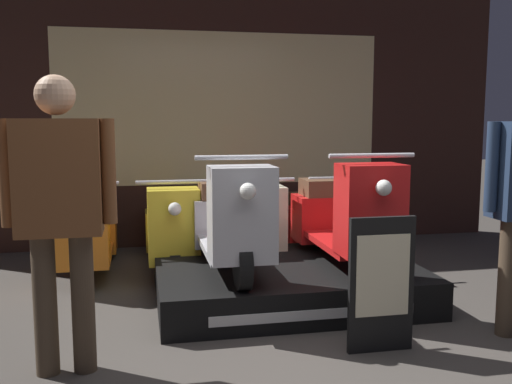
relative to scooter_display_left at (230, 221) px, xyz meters
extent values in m
plane|color=#423D38|center=(0.24, -1.16, -0.66)|extent=(30.00, 30.00, 0.00)
cube|color=#331E19|center=(0.24, 2.20, 0.94)|extent=(6.62, 0.08, 3.20)
cube|color=beige|center=(0.24, 2.15, 0.89)|extent=(3.64, 0.01, 1.70)
cube|color=black|center=(0.46, 0.02, -0.52)|extent=(2.05, 1.51, 0.28)
cube|color=silver|center=(0.46, -0.74, -0.53)|extent=(1.44, 0.01, 0.07)
cylinder|color=black|center=(0.00, -0.57, -0.20)|extent=(0.09, 0.35, 0.35)
cylinder|color=black|center=(0.00, 0.61, -0.20)|extent=(0.09, 0.35, 0.35)
cube|color=#BCBCC1|center=(0.00, 0.02, -0.21)|extent=(0.42, 1.07, 0.05)
cube|color=#BCBCC1|center=(0.00, -0.54, 0.14)|extent=(0.44, 0.32, 0.65)
cube|color=#BCBCC1|center=(0.00, 0.58, -0.11)|extent=(0.46, 0.37, 0.41)
cube|color=brown|center=(0.00, 0.57, 0.17)|extent=(0.34, 0.34, 0.15)
cylinder|color=silver|center=(0.00, -0.55, 0.53)|extent=(0.63, 0.03, 0.03)
sphere|color=white|center=(0.00, -0.76, 0.32)|extent=(0.11, 0.11, 0.11)
cylinder|color=black|center=(0.92, -0.57, -0.20)|extent=(0.09, 0.35, 0.35)
cylinder|color=black|center=(0.92, 0.61, -0.20)|extent=(0.09, 0.35, 0.35)
cube|color=red|center=(0.92, 0.02, -0.21)|extent=(0.42, 1.07, 0.05)
cube|color=red|center=(0.92, -0.54, 0.14)|extent=(0.44, 0.32, 0.65)
cube|color=red|center=(0.92, 0.58, -0.11)|extent=(0.46, 0.37, 0.41)
cube|color=brown|center=(0.92, 0.57, 0.17)|extent=(0.34, 0.34, 0.15)
cylinder|color=silver|center=(0.92, -0.55, 0.53)|extent=(0.63, 0.03, 0.03)
sphere|color=white|center=(0.92, -0.76, 0.32)|extent=(0.11, 0.11, 0.11)
cylinder|color=black|center=(-1.16, 0.59, -0.48)|extent=(0.09, 0.35, 0.35)
cylinder|color=black|center=(-1.16, 1.76, -0.48)|extent=(0.09, 0.35, 0.35)
cube|color=orange|center=(-1.16, 1.18, -0.49)|extent=(0.42, 1.07, 0.05)
cube|color=orange|center=(-1.16, 0.62, -0.14)|extent=(0.44, 0.32, 0.65)
cube|color=orange|center=(-1.16, 1.74, -0.39)|extent=(0.46, 0.37, 0.41)
cube|color=brown|center=(-1.16, 1.73, -0.11)|extent=(0.34, 0.34, 0.15)
cylinder|color=silver|center=(-1.16, 0.61, 0.25)|extent=(0.63, 0.03, 0.03)
sphere|color=white|center=(-1.16, 0.40, 0.04)|extent=(0.11, 0.11, 0.11)
cylinder|color=black|center=(-0.39, 0.59, -0.48)|extent=(0.09, 0.35, 0.35)
cylinder|color=black|center=(-0.39, 1.76, -0.48)|extent=(0.09, 0.35, 0.35)
cube|color=yellow|center=(-0.39, 1.18, -0.49)|extent=(0.42, 1.07, 0.05)
cube|color=yellow|center=(-0.39, 0.62, -0.14)|extent=(0.44, 0.32, 0.65)
cube|color=yellow|center=(-0.39, 1.74, -0.39)|extent=(0.46, 0.37, 0.41)
cube|color=brown|center=(-0.39, 1.73, -0.11)|extent=(0.34, 0.34, 0.15)
cylinder|color=silver|center=(-0.39, 0.61, 0.25)|extent=(0.63, 0.03, 0.03)
sphere|color=white|center=(-0.39, 0.40, 0.04)|extent=(0.11, 0.11, 0.11)
cylinder|color=black|center=(0.37, 0.59, -0.48)|extent=(0.09, 0.35, 0.35)
cylinder|color=black|center=(0.37, 1.76, -0.48)|extent=(0.09, 0.35, 0.35)
cube|color=beige|center=(0.37, 1.18, -0.49)|extent=(0.42, 1.07, 0.05)
cube|color=beige|center=(0.37, 0.62, -0.14)|extent=(0.44, 0.32, 0.65)
cube|color=beige|center=(0.37, 1.74, -0.39)|extent=(0.46, 0.37, 0.41)
cube|color=brown|center=(0.37, 1.73, -0.11)|extent=(0.34, 0.34, 0.15)
cylinder|color=silver|center=(0.37, 0.61, 0.25)|extent=(0.63, 0.03, 0.03)
sphere|color=white|center=(0.37, 0.40, 0.04)|extent=(0.11, 0.11, 0.11)
cylinder|color=black|center=(1.13, 0.59, -0.48)|extent=(0.09, 0.35, 0.35)
cylinder|color=black|center=(1.13, 1.76, -0.48)|extent=(0.09, 0.35, 0.35)
cube|color=red|center=(1.13, 1.18, -0.49)|extent=(0.42, 1.07, 0.05)
cube|color=red|center=(1.13, 0.62, -0.14)|extent=(0.44, 0.32, 0.65)
cube|color=red|center=(1.13, 1.74, -0.39)|extent=(0.46, 0.37, 0.41)
cube|color=brown|center=(1.13, 1.73, -0.11)|extent=(0.34, 0.34, 0.15)
cylinder|color=silver|center=(1.13, 0.61, 0.25)|extent=(0.63, 0.03, 0.03)
sphere|color=white|center=(1.13, 0.40, 0.04)|extent=(0.11, 0.11, 0.11)
cylinder|color=#473828|center=(-1.21, -1.02, -0.26)|extent=(0.13, 0.13, 0.81)
cylinder|color=#473828|center=(-1.00, -1.02, -0.26)|extent=(0.13, 0.13, 0.81)
cube|color=brown|center=(-1.11, -1.02, 0.47)|extent=(0.45, 0.25, 0.64)
cylinder|color=brown|center=(-1.37, -1.02, 0.49)|extent=(0.08, 0.08, 0.59)
cylinder|color=brown|center=(-0.84, -1.02, 0.49)|extent=(0.08, 0.08, 0.59)
sphere|color=tan|center=(-1.11, -1.02, 0.91)|extent=(0.22, 0.22, 0.22)
cylinder|color=#473828|center=(1.71, -1.02, -0.26)|extent=(0.13, 0.13, 0.79)
cylinder|color=#1E2D47|center=(1.54, -1.02, 0.48)|extent=(0.08, 0.08, 0.58)
cube|color=black|center=(0.77, -1.10, -0.23)|extent=(0.42, 0.04, 0.85)
cube|color=beige|center=(0.77, -1.12, -0.17)|extent=(0.34, 0.01, 0.51)
camera|label=1|loc=(-0.67, -4.29, 0.78)|focal=40.00mm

